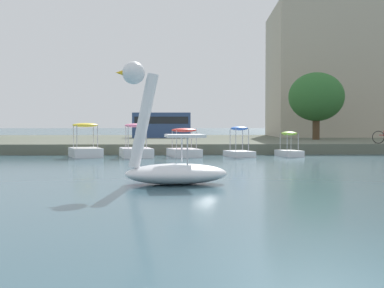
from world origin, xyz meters
The scene contains 9 objects.
shore_bank_far centered at (0.00, 36.00, 0.28)m, with size 132.98×25.22×0.56m, color #5B6051.
swan_boat centered at (-2.53, 9.24, 0.69)m, with size 3.10×1.78×3.32m.
pedal_boat_lime centered at (3.52, 21.96, 0.41)m, with size 1.23×1.90×1.27m.
pedal_boat_blue centered at (0.92, 21.60, 0.44)m, with size 1.50×1.99×1.53m.
pedal_boat_red centered at (-1.86, 21.79, 0.43)m, with size 1.80×2.38×1.44m.
pedal_boat_pink centered at (-4.26, 21.55, 0.44)m, with size 1.88×2.60×1.68m.
pedal_boat_yellow centered at (-6.79, 21.67, 0.51)m, with size 2.01×2.50×1.70m.
tree_broadleaf_left centered at (7.61, 31.98, 3.54)m, with size 4.88×4.66×4.70m.
parked_van centered at (-3.28, 38.08, 1.65)m, with size 4.67×2.11×2.00m.
Camera 1 is at (-2.47, -5.40, 1.63)m, focal length 50.49 mm.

